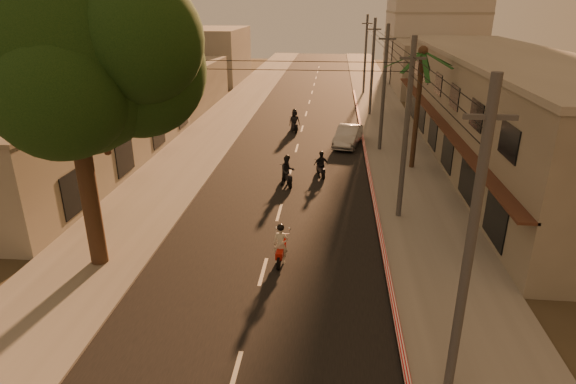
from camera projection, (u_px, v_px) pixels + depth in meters
name	position (u px, v px, depth m)	size (l,w,h in m)	color
ground	(255.00, 300.00, 18.05)	(160.00, 160.00, 0.00)	#383023
road	(297.00, 148.00, 36.54)	(10.00, 140.00, 0.02)	black
sidewalk_right	(397.00, 150.00, 35.86)	(5.00, 140.00, 0.12)	slate
sidewalk_left	(200.00, 145.00, 37.18)	(5.00, 140.00, 0.12)	slate
curb_stripe	(369.00, 171.00, 31.43)	(0.20, 60.00, 0.20)	red
shophouse_row	(503.00, 110.00, 32.11)	(8.80, 34.20, 7.30)	gray
left_building	(76.00, 130.00, 31.26)	(8.20, 24.20, 5.20)	gray
broadleaf_tree	(79.00, 59.00, 17.47)	(9.60, 8.70, 12.10)	black
palm_tree	(422.00, 58.00, 29.49)	(5.00, 5.00, 8.20)	black
utility_poles	(386.00, 61.00, 33.58)	(1.20, 48.26, 9.00)	#38383A
filler_right	(430.00, 68.00, 57.32)	(8.00, 14.00, 6.00)	gray
filler_left_near	(173.00, 86.00, 49.90)	(8.00, 14.00, 4.40)	gray
filler_left_far	(214.00, 55.00, 66.06)	(8.00, 14.00, 7.00)	gray
scooter_red	(281.00, 246.00, 20.33)	(0.71, 1.86, 1.83)	black
scooter_mid_a	(287.00, 172.00, 28.90)	(1.34, 1.88, 1.94)	black
scooter_mid_b	(321.00, 165.00, 30.35)	(1.17, 1.68, 1.70)	black
scooter_far_a	(294.00, 122.00, 40.75)	(1.23, 1.98, 2.00)	black
parked_car	(348.00, 136.00, 36.97)	(2.51, 4.86, 1.53)	#9FA1A7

